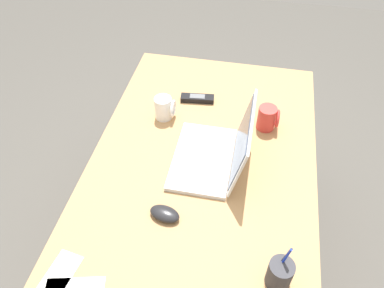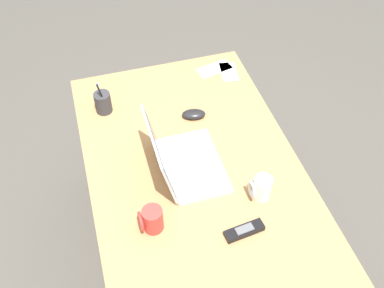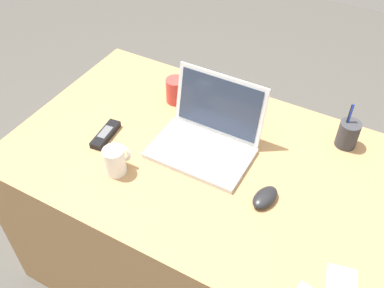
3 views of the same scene
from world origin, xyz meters
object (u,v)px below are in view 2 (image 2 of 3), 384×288
Objects in this scene: laptop at (182,161)px; computer_mouse at (194,114)px; coffee_mug_white at (261,188)px; coffee_mug_tall at (152,220)px; cordless_phone at (244,231)px; pen_holder at (103,102)px.

laptop reaches higher than computer_mouse.
coffee_mug_tall is at bearing 92.66° from coffee_mug_white.
computer_mouse is 0.62m from cordless_phone.
computer_mouse is at bearing 0.51° from cordless_phone.
laptop is 0.37m from cordless_phone.
coffee_mug_white is 0.18m from cordless_phone.
laptop is 3.29× the size of computer_mouse.
pen_holder is at bearing 26.44° from cordless_phone.
computer_mouse reaches higher than cordless_phone.
computer_mouse is at bearing -112.08° from pen_holder.
pen_holder is (0.66, 0.07, -0.00)m from coffee_mug_tall.
cordless_phone is (-0.12, -0.31, -0.04)m from coffee_mug_tall.
coffee_mug_tall is at bearing 142.42° from laptop.
computer_mouse is 1.05× the size of coffee_mug_white.
computer_mouse is 0.59m from coffee_mug_tall.
cordless_phone is at bearing -153.56° from pen_holder.
cordless_phone is 0.87m from pen_holder.
laptop reaches higher than coffee_mug_tall.
pen_holder reaches higher than computer_mouse.
cordless_phone is 0.88× the size of pen_holder.
coffee_mug_white is at bearing -129.98° from laptop.
computer_mouse is (0.28, -0.13, -0.03)m from laptop.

